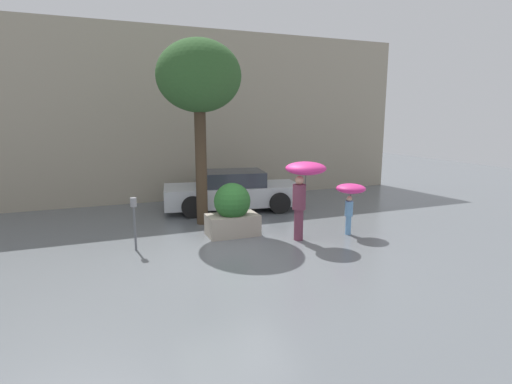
% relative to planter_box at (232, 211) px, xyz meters
% --- Properties ---
extents(ground_plane, '(40.00, 40.00, 0.00)m').
position_rel_planter_box_xyz_m(ground_plane, '(-0.47, -1.49, -0.64)').
color(ground_plane, slate).
extents(building_facade, '(18.00, 0.30, 6.00)m').
position_rel_planter_box_xyz_m(building_facade, '(-0.47, 5.01, 2.36)').
color(building_facade, '#9E937F').
rests_on(building_facade, ground).
extents(planter_box, '(1.29, 0.92, 1.34)m').
position_rel_planter_box_xyz_m(planter_box, '(0.00, 0.00, 0.00)').
color(planter_box, '#9E9384').
rests_on(planter_box, ground).
extents(person_adult, '(0.97, 0.97, 1.92)m').
position_rel_planter_box_xyz_m(person_adult, '(1.47, -1.02, 0.88)').
color(person_adult, brown).
rests_on(person_adult, ground).
extents(person_child, '(0.74, 0.74, 1.30)m').
position_rel_planter_box_xyz_m(person_child, '(2.83, -0.99, 0.43)').
color(person_child, '#669ED1').
rests_on(person_child, ground).
extents(parked_car_near, '(4.57, 2.47, 1.26)m').
position_rel_planter_box_xyz_m(parked_car_near, '(0.92, 2.75, -0.04)').
color(parked_car_near, '#B7BCC1').
rests_on(parked_car_near, ground).
extents(street_tree, '(2.26, 2.26, 5.00)m').
position_rel_planter_box_xyz_m(street_tree, '(-0.44, 1.38, 3.33)').
color(street_tree, '#423323').
rests_on(street_tree, ground).
extents(parking_meter, '(0.14, 0.14, 1.21)m').
position_rel_planter_box_xyz_m(parking_meter, '(-2.41, -0.32, 0.24)').
color(parking_meter, '#595B60').
rests_on(parking_meter, ground).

